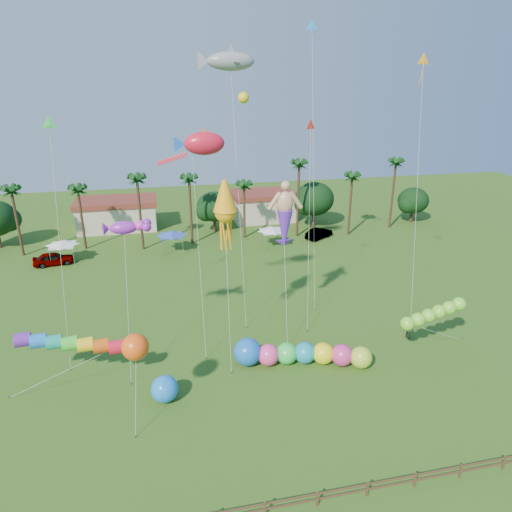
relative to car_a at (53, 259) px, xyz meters
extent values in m
plane|color=#285116|center=(21.24, -35.41, -0.84)|extent=(160.00, 160.00, 0.00)
cylinder|color=#3A2819|center=(-4.76, 4.59, 3.66)|extent=(0.36, 0.36, 9.00)
cylinder|color=#3A2819|center=(3.24, 5.59, 3.41)|extent=(0.36, 0.36, 8.50)
cylinder|color=#3A2819|center=(11.24, 3.59, 4.16)|extent=(0.36, 0.36, 10.00)
cylinder|color=#3A2819|center=(18.24, 4.59, 3.91)|extent=(0.36, 0.36, 9.50)
cylinder|color=#3A2819|center=(26.24, 5.59, 3.16)|extent=(0.36, 0.36, 8.00)
cylinder|color=#3A2819|center=(34.24, 4.59, 4.66)|extent=(0.36, 0.36, 11.00)
cylinder|color=#3A2819|center=(42.24, 3.59, 3.66)|extent=(0.36, 0.36, 9.00)
cylinder|color=#3A2819|center=(50.24, 5.59, 4.41)|extent=(0.36, 0.36, 10.50)
sphere|color=#113814|center=(22.24, 9.59, 3.19)|extent=(5.46, 5.46, 5.46)
sphere|color=#113814|center=(38.24, 8.59, 3.81)|extent=(6.30, 6.30, 6.30)
sphere|color=#113814|center=(55.24, 7.59, 2.88)|extent=(5.04, 5.04, 5.04)
cube|color=beige|center=(7.24, 14.59, 1.16)|extent=(12.00, 7.00, 4.00)
cube|color=beige|center=(31.24, 14.59, 1.16)|extent=(10.00, 7.00, 4.00)
pyramid|color=white|center=(1.24, 0.59, 1.91)|extent=(3.00, 3.00, 0.60)
pyramid|color=blue|center=(15.24, 1.59, 1.91)|extent=(3.00, 3.00, 0.60)
pyramid|color=white|center=(29.24, 0.59, 1.91)|extent=(3.00, 3.00, 0.60)
cube|color=brown|center=(18.24, -41.41, -0.34)|extent=(0.12, 0.12, 1.00)
cube|color=brown|center=(21.24, -41.41, -0.34)|extent=(0.12, 0.12, 1.00)
cube|color=brown|center=(24.24, -41.41, -0.34)|extent=(0.12, 0.12, 1.00)
cube|color=brown|center=(27.24, -41.41, -0.34)|extent=(0.12, 0.12, 1.00)
cube|color=brown|center=(30.24, -41.41, -0.34)|extent=(0.12, 0.12, 1.00)
cube|color=brown|center=(33.24, -41.41, -0.34)|extent=(0.12, 0.12, 1.00)
cube|color=brown|center=(21.24, -41.41, 0.01)|extent=(36.00, 0.08, 0.10)
cube|color=brown|center=(21.24, -41.41, -0.39)|extent=(36.00, 0.08, 0.10)
imported|color=#4C4C54|center=(0.00, 0.00, 0.00)|extent=(5.19, 2.77, 1.68)
imported|color=#4C4C54|center=(37.16, 2.79, -0.04)|extent=(4.95, 4.08, 1.59)
imported|color=gray|center=(35.44, -26.31, 0.02)|extent=(1.00, 1.05, 1.72)
sphere|color=#FF4394|center=(21.82, -27.57, 0.08)|extent=(1.84, 1.84, 1.84)
sphere|color=#33D84E|center=(23.37, -27.68, 0.08)|extent=(1.84, 1.84, 1.84)
sphere|color=#1A95B6|center=(24.90, -27.92, 0.08)|extent=(1.84, 1.84, 1.84)
sphere|color=yellow|center=(26.37, -28.34, 0.08)|extent=(1.84, 1.84, 1.84)
sphere|color=#E0348D|center=(27.81, -28.93, 0.08)|extent=(1.84, 1.84, 1.84)
sphere|color=#B3DC30|center=(29.23, -29.57, 0.08)|extent=(1.84, 1.84, 1.84)
sphere|color=blue|center=(20.14, -27.14, 0.34)|extent=(2.85, 2.85, 2.35)
sphere|color=#1A7BF0|center=(13.23, -30.42, 0.17)|extent=(2.02, 2.02, 2.02)
cylinder|color=red|center=(7.90, -27.80, 2.60)|extent=(7.94, 1.46, 1.07)
cylinder|color=silver|center=(5.82, -27.70, 0.88)|extent=(8.12, 0.23, 3.46)
cylinder|color=brown|center=(1.77, -27.60, -0.76)|extent=(0.08, 0.08, 0.16)
ellipsoid|color=#76E132|center=(33.36, -29.14, 2.51)|extent=(6.41, 1.47, 1.39)
cylinder|color=silver|center=(36.77, -28.39, 0.84)|extent=(6.83, 1.51, 3.37)
cylinder|color=brown|center=(40.18, -27.65, -0.76)|extent=(0.08, 0.08, 0.16)
sphere|color=#FF5714|center=(11.66, -32.57, 5.31)|extent=(2.24, 2.24, 1.78)
cylinder|color=silver|center=(11.40, -33.22, 2.24)|extent=(0.55, 1.34, 6.16)
cylinder|color=brown|center=(11.14, -33.88, -0.76)|extent=(0.08, 0.08, 0.16)
cylinder|color=silver|center=(24.30, -23.89, 4.63)|extent=(0.64, 4.06, 10.96)
cylinder|color=brown|center=(24.00, -25.90, -0.76)|extent=(0.08, 0.08, 0.16)
ellipsoid|color=red|center=(17.93, -20.53, 16.59)|extent=(5.33, 2.96, 2.11)
cylinder|color=silver|center=(17.37, -23.10, 7.88)|extent=(1.15, 5.17, 17.44)
cylinder|color=brown|center=(16.81, -25.67, -0.76)|extent=(0.08, 0.08, 0.16)
ellipsoid|color=gray|center=(21.27, -14.57, 23.11)|extent=(6.17, 3.39, 2.09)
cylinder|color=silver|center=(21.24, -17.90, 11.13)|extent=(0.09, 6.69, 23.95)
cylinder|color=brown|center=(21.21, -21.23, -0.76)|extent=(0.08, 0.08, 0.16)
cone|color=#FFA514|center=(19.01, -24.08, 11.58)|extent=(2.36, 2.36, 5.49)
cylinder|color=silver|center=(18.80, -26.14, 5.37)|extent=(0.46, 4.15, 12.43)
cylinder|color=brown|center=(18.58, -28.20, -0.76)|extent=(0.08, 0.08, 0.16)
ellipsoid|color=purple|center=(11.00, -23.24, 10.59)|extent=(4.22, 3.10, 1.47)
cylinder|color=silver|center=(10.82, -25.58, 4.87)|extent=(0.38, 4.69, 11.44)
cylinder|color=brown|center=(10.65, -27.91, -0.76)|extent=(0.08, 0.08, 0.16)
cone|color=red|center=(27.83, -18.48, 17.66)|extent=(1.18, 0.70, 1.18)
cylinder|color=silver|center=(27.29, -20.79, 8.41)|extent=(1.12, 4.65, 18.51)
cylinder|color=brown|center=(26.74, -23.10, -0.76)|extent=(0.08, 0.08, 0.16)
cone|color=#FFA31A|center=(35.96, -22.39, 23.01)|extent=(1.20, 0.26, 1.20)
cylinder|color=silver|center=(35.81, -24.35, 11.09)|extent=(0.31, 3.94, 23.86)
cylinder|color=brown|center=(35.67, -26.31, -0.76)|extent=(0.08, 0.08, 0.16)
cone|color=#38F15F|center=(6.11, -20.31, 18.33)|extent=(1.28, 0.54, 1.25)
cylinder|color=silver|center=(5.90, -22.59, 8.75)|extent=(0.45, 4.59, 19.18)
cylinder|color=brown|center=(5.69, -24.87, -0.76)|extent=(0.08, 0.08, 0.16)
cone|color=#1B94F8|center=(29.00, -14.27, 26.15)|extent=(1.25, 0.44, 1.23)
cylinder|color=silver|center=(28.95, -16.69, 12.65)|extent=(0.13, 4.85, 26.99)
cylinder|color=brown|center=(28.89, -19.10, -0.76)|extent=(0.08, 0.08, 0.16)
camera|label=1|loc=(13.87, -59.10, 21.41)|focal=32.00mm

